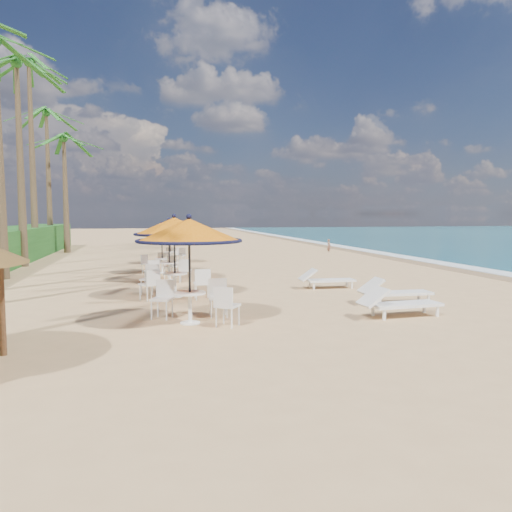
% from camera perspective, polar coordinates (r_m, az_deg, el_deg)
% --- Properties ---
extents(ground, '(160.00, 160.00, 0.00)m').
position_cam_1_polar(ground, '(13.90, 13.20, -6.16)').
color(ground, tan).
rests_on(ground, ground).
extents(foam_strip, '(1.20, 140.00, 0.04)m').
position_cam_1_polar(foam_strip, '(27.13, 21.81, -1.05)').
color(foam_strip, white).
rests_on(foam_strip, ground).
extents(wetsand_band, '(1.40, 140.00, 0.02)m').
position_cam_1_polar(wetsand_band, '(26.63, 20.21, -1.11)').
color(wetsand_band, olive).
rests_on(wetsand_band, ground).
extents(station_0, '(2.51, 2.51, 2.62)m').
position_cam_1_polar(station_0, '(11.94, -7.40, 1.42)').
color(station_0, black).
rests_on(station_0, ground).
extents(station_1, '(2.51, 2.51, 2.62)m').
position_cam_1_polar(station_1, '(15.82, -9.47, 2.23)').
color(station_1, black).
rests_on(station_1, ground).
extents(station_2, '(2.37, 2.37, 2.47)m').
position_cam_1_polar(station_2, '(19.74, -9.92, 2.41)').
color(station_2, black).
rests_on(station_2, ground).
extents(station_3, '(2.19, 2.29, 2.29)m').
position_cam_1_polar(station_3, '(22.41, -10.81, 2.51)').
color(station_3, black).
rests_on(station_3, ground).
extents(station_4, '(2.08, 2.17, 2.17)m').
position_cam_1_polar(station_4, '(26.79, -9.69, 2.55)').
color(station_4, black).
rests_on(station_4, ground).
extents(lounger_near, '(2.22, 0.84, 0.78)m').
position_cam_1_polar(lounger_near, '(13.24, 15.86, -5.16)').
color(lounger_near, white).
rests_on(lounger_near, ground).
extents(lounger_mid, '(2.16, 0.74, 0.77)m').
position_cam_1_polar(lounger_mid, '(15.18, 15.39, -3.91)').
color(lounger_mid, white).
rests_on(lounger_mid, ground).
extents(lounger_far, '(1.99, 0.68, 0.71)m').
position_cam_1_polar(lounger_far, '(17.76, 7.91, -2.61)').
color(lounger_far, white).
rests_on(lounger_far, ground).
extents(palm_4, '(5.00, 5.00, 10.19)m').
position_cam_1_polar(palm_4, '(28.16, -25.67, 18.15)').
color(palm_4, brown).
rests_on(palm_4, ground).
extents(palm_5, '(5.00, 5.00, 11.68)m').
position_cam_1_polar(palm_5, '(33.54, -24.50, 18.37)').
color(palm_5, brown).
rests_on(palm_5, ground).
extents(palm_6, '(5.00, 5.00, 7.93)m').
position_cam_1_polar(palm_6, '(36.41, -21.10, 11.75)').
color(palm_6, brown).
rests_on(palm_6, ground).
extents(palm_7, '(5.00, 5.00, 10.03)m').
position_cam_1_polar(palm_7, '(39.50, -22.82, 14.03)').
color(palm_7, brown).
rests_on(palm_7, ground).
extents(person, '(0.28, 0.38, 0.96)m').
position_cam_1_polar(person, '(34.34, 8.33, 1.22)').
color(person, brown).
rests_on(person, ground).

